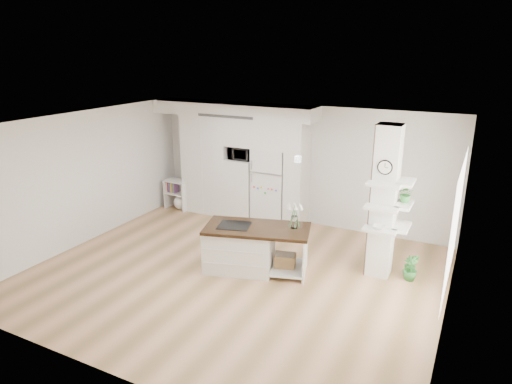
# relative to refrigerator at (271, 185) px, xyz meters

# --- Properties ---
(floor) EXTENTS (7.00, 6.00, 0.01)m
(floor) POSITION_rel_refrigerator_xyz_m (0.53, -2.68, -0.88)
(floor) COLOR tan
(floor) RESTS_ON ground
(room) EXTENTS (7.04, 6.04, 2.72)m
(room) POSITION_rel_refrigerator_xyz_m (0.53, -2.68, 0.98)
(room) COLOR white
(room) RESTS_ON ground
(cabinet_wall) EXTENTS (4.00, 0.71, 2.70)m
(cabinet_wall) POSITION_rel_refrigerator_xyz_m (-0.92, -0.01, 0.63)
(cabinet_wall) COLOR white
(cabinet_wall) RESTS_ON floor
(refrigerator) EXTENTS (0.78, 0.69, 1.75)m
(refrigerator) POSITION_rel_refrigerator_xyz_m (0.00, 0.00, 0.00)
(refrigerator) COLOR white
(refrigerator) RESTS_ON floor
(column) EXTENTS (0.69, 0.90, 2.70)m
(column) POSITION_rel_refrigerator_xyz_m (2.90, -1.55, 0.48)
(column) COLOR silver
(column) RESTS_ON floor
(window) EXTENTS (0.00, 2.40, 2.40)m
(window) POSITION_rel_refrigerator_xyz_m (4.00, -2.38, 0.62)
(window) COLOR white
(window) RESTS_ON room
(pendant_light) EXTENTS (0.12, 0.12, 0.10)m
(pendant_light) POSITION_rel_refrigerator_xyz_m (2.23, -2.53, 1.24)
(pendant_light) COLOR white
(pendant_light) RESTS_ON room
(kitchen_island) EXTENTS (2.03, 1.36, 1.41)m
(kitchen_island) POSITION_rel_refrigerator_xyz_m (0.62, -2.41, -0.43)
(kitchen_island) COLOR white
(kitchen_island) RESTS_ON floor
(bookshelf) EXTENTS (0.65, 0.41, 0.74)m
(bookshelf) POSITION_rel_refrigerator_xyz_m (-2.45, -0.26, -0.55)
(bookshelf) COLOR white
(bookshelf) RESTS_ON floor
(floor_plant_a) EXTENTS (0.26, 0.23, 0.43)m
(floor_plant_a) POSITION_rel_refrigerator_xyz_m (3.36, -1.31, -0.66)
(floor_plant_a) COLOR #2E7332
(floor_plant_a) RESTS_ON floor
(floor_plant_b) EXTENTS (0.32, 0.32, 0.44)m
(floor_plant_b) POSITION_rel_refrigerator_xyz_m (3.37, -1.48, -0.66)
(floor_plant_b) COLOR #2E7332
(floor_plant_b) RESTS_ON floor
(microwave) EXTENTS (0.54, 0.37, 0.30)m
(microwave) POSITION_rel_refrigerator_xyz_m (-0.75, -0.06, 0.69)
(microwave) COLOR #2D2D2D
(microwave) RESTS_ON cabinet_wall
(shelf_plant) EXTENTS (0.27, 0.23, 0.30)m
(shelf_plant) POSITION_rel_refrigerator_xyz_m (3.15, -1.38, 0.65)
(shelf_plant) COLOR #2E7332
(shelf_plant) RESTS_ON column
(decor_bowl) EXTENTS (0.22, 0.22, 0.05)m
(decor_bowl) POSITION_rel_refrigerator_xyz_m (2.82, -1.78, 0.13)
(decor_bowl) COLOR white
(decor_bowl) RESTS_ON column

